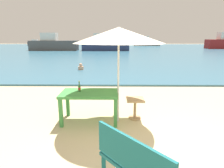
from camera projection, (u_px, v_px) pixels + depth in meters
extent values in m
plane|color=#C6B287|center=(140.00, 157.00, 3.41)|extent=(120.00, 120.00, 0.00)
cube|color=#386B84|center=(117.00, 49.00, 32.53)|extent=(120.00, 50.00, 0.08)
cube|color=#3D8C42|center=(90.00, 93.00, 4.70)|extent=(1.40, 0.80, 0.06)
cube|color=#3D8C42|center=(61.00, 113.00, 4.46)|extent=(0.08, 0.08, 0.70)
cube|color=#3D8C42|center=(115.00, 113.00, 4.45)|extent=(0.08, 0.08, 0.70)
cube|color=#3D8C42|center=(68.00, 103.00, 5.12)|extent=(0.08, 0.08, 0.70)
cube|color=#3D8C42|center=(115.00, 103.00, 5.11)|extent=(0.08, 0.08, 0.70)
cylinder|color=#2D662D|center=(79.00, 88.00, 4.75)|extent=(0.06, 0.06, 0.16)
cone|color=#2D662D|center=(79.00, 85.00, 4.74)|extent=(0.06, 0.06, 0.03)
cylinder|color=#2D662D|center=(79.00, 83.00, 4.72)|extent=(0.03, 0.03, 0.09)
cylinder|color=red|center=(79.00, 89.00, 4.76)|extent=(0.07, 0.07, 0.05)
cylinder|color=gold|center=(79.00, 81.00, 4.71)|extent=(0.03, 0.03, 0.01)
cylinder|color=silver|center=(118.00, 77.00, 4.58)|extent=(0.04, 0.04, 2.30)
cone|color=beige|center=(119.00, 35.00, 4.35)|extent=(2.10, 2.10, 0.36)
cube|color=tan|center=(135.00, 99.00, 4.90)|extent=(0.44, 0.44, 0.04)
cylinder|color=tan|center=(135.00, 109.00, 4.97)|extent=(0.07, 0.07, 0.50)
cylinder|color=tan|center=(135.00, 118.00, 5.02)|extent=(0.32, 0.32, 0.03)
cube|color=#196066|center=(131.00, 155.00, 2.25)|extent=(0.82, 0.93, 0.44)
cube|color=#196066|center=(118.00, 160.00, 2.97)|extent=(0.06, 0.06, 0.42)
cube|color=#196066|center=(104.00, 168.00, 2.79)|extent=(0.06, 0.06, 0.42)
cylinder|color=tan|center=(81.00, 68.00, 12.04)|extent=(0.34, 0.34, 0.20)
sphere|color=tan|center=(81.00, 65.00, 12.00)|extent=(0.21, 0.21, 0.21)
cube|color=#4C4C4C|center=(54.00, 45.00, 29.57)|extent=(7.30, 1.99, 1.49)
cube|color=silver|center=(49.00, 37.00, 29.26)|extent=(2.32, 1.49, 1.16)
cube|color=gray|center=(147.00, 43.00, 46.15)|extent=(6.17, 1.68, 1.26)
cube|color=silver|center=(145.00, 38.00, 45.89)|extent=(1.96, 1.26, 0.98)
cube|color=#38383F|center=(37.00, 44.00, 46.02)|extent=(4.03, 1.10, 0.82)
cube|color=silver|center=(35.00, 41.00, 45.85)|extent=(1.28, 0.82, 0.64)
cube|color=navy|center=(106.00, 46.00, 29.19)|extent=(7.09, 1.93, 1.45)
cube|color=silver|center=(101.00, 37.00, 28.89)|extent=(2.26, 1.45, 1.13)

